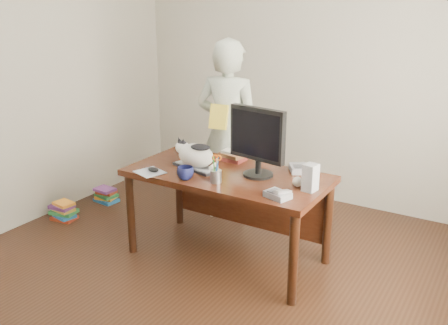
% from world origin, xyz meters
% --- Properties ---
extents(room, '(4.50, 4.50, 4.50)m').
position_xyz_m(room, '(0.00, 0.00, 1.35)').
color(room, black).
rests_on(room, ground).
extents(desk, '(1.60, 0.80, 0.75)m').
position_xyz_m(desk, '(0.00, 0.68, 0.60)').
color(desk, black).
rests_on(desk, ground).
extents(keyboard, '(0.44, 0.26, 0.03)m').
position_xyz_m(keyboard, '(-0.27, 0.56, 0.76)').
color(keyboard, black).
rests_on(keyboard, desk).
extents(cat, '(0.41, 0.27, 0.23)m').
position_xyz_m(cat, '(-0.28, 0.56, 0.87)').
color(cat, white).
rests_on(cat, keyboard).
extents(monitor, '(0.49, 0.27, 0.55)m').
position_xyz_m(monitor, '(0.24, 0.65, 1.06)').
color(monitor, black).
rests_on(monitor, desk).
extents(pen_cup, '(0.10, 0.10, 0.22)m').
position_xyz_m(pen_cup, '(0.04, 0.37, 0.81)').
color(pen_cup, gray).
rests_on(pen_cup, desk).
extents(mousepad, '(0.26, 0.25, 0.00)m').
position_xyz_m(mousepad, '(-0.53, 0.29, 0.75)').
color(mousepad, '#B1B7BD').
rests_on(mousepad, desk).
extents(mouse, '(0.11, 0.09, 0.04)m').
position_xyz_m(mouse, '(-0.51, 0.31, 0.77)').
color(mouse, black).
rests_on(mouse, mousepad).
extents(coffee_mug, '(0.17, 0.17, 0.10)m').
position_xyz_m(coffee_mug, '(-0.20, 0.30, 0.80)').
color(coffee_mug, '#0E1138').
rests_on(coffee_mug, desk).
extents(phone, '(0.20, 0.17, 0.08)m').
position_xyz_m(phone, '(0.57, 0.34, 0.78)').
color(phone, slate).
rests_on(phone, desk).
extents(speaker, '(0.10, 0.11, 0.20)m').
position_xyz_m(speaker, '(0.71, 0.58, 0.85)').
color(speaker, gray).
rests_on(speaker, desk).
extents(baseball, '(0.07, 0.07, 0.07)m').
position_xyz_m(baseball, '(0.60, 0.61, 0.79)').
color(baseball, silver).
rests_on(baseball, desk).
extents(book_stack, '(0.24, 0.19, 0.08)m').
position_xyz_m(book_stack, '(-0.13, 0.90, 0.79)').
color(book_stack, '#511815').
rests_on(book_stack, desk).
extents(calculator, '(0.21, 0.22, 0.05)m').
position_xyz_m(calculator, '(0.47, 0.92, 0.78)').
color(calculator, slate).
rests_on(calculator, desk).
extents(person, '(0.69, 0.50, 1.74)m').
position_xyz_m(person, '(-0.41, 1.30, 0.87)').
color(person, silver).
rests_on(person, ground).
extents(held_book, '(0.18, 0.12, 0.23)m').
position_xyz_m(held_book, '(-0.41, 1.13, 1.05)').
color(held_book, yellow).
rests_on(held_book, person).
extents(book_pile_a, '(0.27, 0.22, 0.18)m').
position_xyz_m(book_pile_a, '(-1.75, 0.40, 0.09)').
color(book_pile_a, '#A32E17').
rests_on(book_pile_a, ground).
extents(book_pile_b, '(0.26, 0.20, 0.15)m').
position_xyz_m(book_pile_b, '(-1.72, 0.95, 0.07)').
color(book_pile_b, '#195C9B').
rests_on(book_pile_b, ground).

